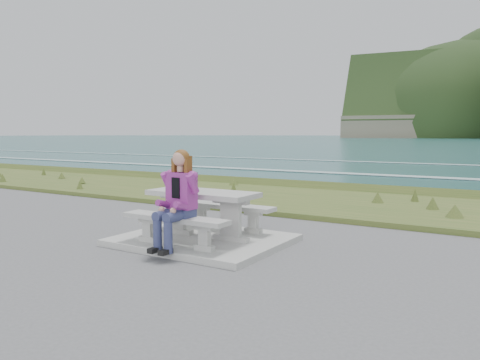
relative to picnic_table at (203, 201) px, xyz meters
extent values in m
cube|color=#ACADA7|center=(0.00, 0.00, -0.63)|extent=(2.60, 2.10, 0.10)
cube|color=#ACADA7|center=(-0.54, 0.00, -0.54)|extent=(0.62, 0.12, 0.08)
cube|color=#ACADA7|center=(-0.54, 0.00, -0.25)|extent=(0.34, 0.09, 0.51)
cube|color=#ACADA7|center=(-0.54, 0.00, 0.05)|extent=(0.62, 0.12, 0.08)
cube|color=#ACADA7|center=(0.54, 0.00, -0.54)|extent=(0.62, 0.12, 0.08)
cube|color=#ACADA7|center=(0.54, 0.00, -0.25)|extent=(0.34, 0.09, 0.51)
cube|color=#ACADA7|center=(0.54, 0.00, 0.05)|extent=(0.62, 0.12, 0.08)
cube|color=#ACADA7|center=(0.00, 0.00, 0.13)|extent=(1.80, 0.75, 0.08)
cube|color=#ACADA7|center=(-0.54, -0.70, -0.54)|extent=(0.30, 0.12, 0.08)
cube|color=#ACADA7|center=(-0.54, -0.70, -0.39)|extent=(0.17, 0.09, 0.22)
cube|color=#ACADA7|center=(-0.54, -0.70, -0.24)|extent=(0.30, 0.12, 0.08)
cube|color=#ACADA7|center=(0.54, -0.70, -0.54)|extent=(0.30, 0.12, 0.08)
cube|color=#ACADA7|center=(0.54, -0.70, -0.39)|extent=(0.17, 0.09, 0.22)
cube|color=#ACADA7|center=(0.54, -0.70, -0.24)|extent=(0.30, 0.12, 0.08)
cube|color=#ACADA7|center=(0.00, -0.70, -0.17)|extent=(1.80, 0.35, 0.07)
cube|color=#ACADA7|center=(-0.54, 0.70, -0.54)|extent=(0.30, 0.12, 0.08)
cube|color=#ACADA7|center=(-0.54, 0.70, -0.39)|extent=(0.17, 0.09, 0.22)
cube|color=#ACADA7|center=(-0.54, 0.70, -0.24)|extent=(0.30, 0.12, 0.08)
cube|color=#ACADA7|center=(0.54, 0.70, -0.54)|extent=(0.30, 0.12, 0.08)
cube|color=#ACADA7|center=(0.54, 0.70, -0.39)|extent=(0.17, 0.09, 0.22)
cube|color=#ACADA7|center=(0.54, 0.70, -0.24)|extent=(0.30, 0.12, 0.08)
cube|color=#ACADA7|center=(0.00, 0.70, -0.17)|extent=(1.80, 0.35, 0.07)
cube|color=#31521F|center=(0.00, 5.00, -0.68)|extent=(160.00, 4.50, 0.22)
cube|color=#706A54|center=(0.00, 7.90, -0.68)|extent=(160.00, 0.80, 2.20)
cube|color=silver|center=(0.00, 14.00, -2.42)|extent=(220.00, 3.00, 0.06)
cube|color=silver|center=(0.00, 22.00, -2.42)|extent=(220.00, 2.00, 0.06)
cube|color=silver|center=(0.00, 34.00, -2.42)|extent=(220.00, 1.40, 0.06)
cube|color=silver|center=(0.00, 52.00, -2.42)|extent=(220.00, 1.00, 0.06)
cube|color=#706A54|center=(-40.00, 440.00, 6.52)|extent=(201.55, 149.04, 18.00)
ellipsoid|color=black|center=(-40.00, 440.00, 9.52)|extent=(211.86, 162.91, 140.90)
cube|color=navy|center=(0.11, -0.92, -0.30)|extent=(0.40, 0.73, 0.57)
cube|color=#932C89|center=(0.12, -0.68, 0.26)|extent=(0.42, 0.25, 0.54)
sphere|color=tan|center=(0.12, -0.70, 0.72)|extent=(0.23, 0.23, 0.23)
sphere|color=#5F3415|center=(0.12, -0.68, 0.73)|extent=(0.25, 0.25, 0.25)
camera|label=1|loc=(4.42, -6.04, 1.09)|focal=35.00mm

